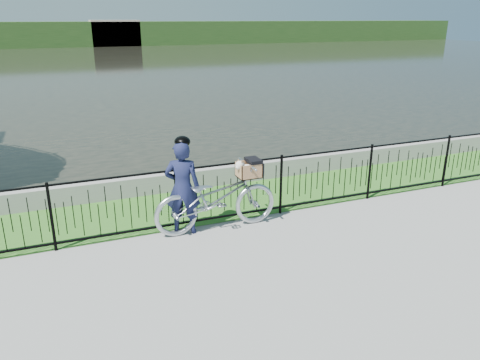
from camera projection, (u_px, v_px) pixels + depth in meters
name	position (u px, v px, depth m)	size (l,w,h in m)	color
ground	(269.00, 261.00, 7.14)	(120.00, 120.00, 0.00)	gray
grass_strip	(213.00, 202.00, 9.41)	(60.00, 2.00, 0.01)	#326920
water	(85.00, 66.00, 36.00)	(120.00, 120.00, 0.00)	black
quay_wall	(198.00, 178.00, 10.22)	(60.00, 0.30, 0.40)	gray
fence	(231.00, 192.00, 8.35)	(14.00, 0.06, 1.15)	black
far_treeline	(65.00, 34.00, 59.12)	(120.00, 6.00, 3.00)	#27481B
far_building_right	(115.00, 33.00, 59.91)	(6.00, 3.00, 3.20)	#A39483
bicycle_rig	(217.00, 198.00, 8.05)	(2.19, 0.76, 1.23)	silver
cyclist	(182.00, 186.00, 7.84)	(0.70, 0.58, 1.70)	#15193A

